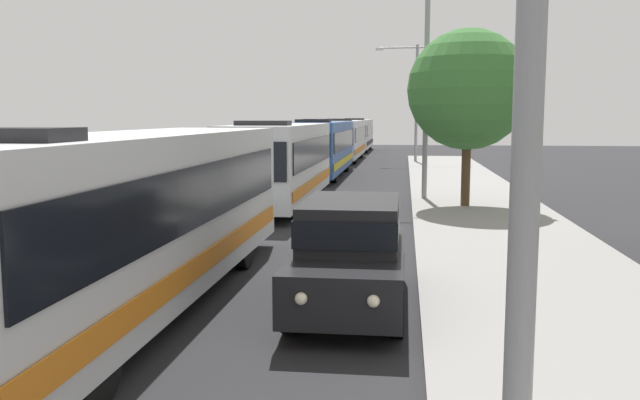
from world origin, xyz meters
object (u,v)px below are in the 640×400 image
(bus_lead, at_px, (131,214))
(streetlamp_far, at_px, (417,90))
(roadside_tree, at_px, (468,90))
(box_truck_oncoming, at_px, (319,134))
(bus_fourth_in_line, at_px, (344,138))
(bus_rear, at_px, (357,134))
(bus_second_in_line, at_px, (281,161))
(streetlamp_mid, at_px, (427,62))
(bus_middle, at_px, (322,146))
(white_suv, at_px, (351,250))

(bus_lead, bearing_deg, streetlamp_far, 81.87)
(roadside_tree, bearing_deg, box_truck_oncoming, 105.19)
(streetlamp_far, height_order, roadside_tree, streetlamp_far)
(bus_lead, height_order, bus_fourth_in_line, same)
(bus_fourth_in_line, distance_m, bus_rear, 14.24)
(bus_second_in_line, relative_size, streetlamp_mid, 1.22)
(streetlamp_mid, relative_size, roadside_tree, 1.37)
(bus_lead, relative_size, bus_rear, 1.07)
(box_truck_oncoming, relative_size, streetlamp_far, 0.99)
(bus_lead, height_order, bus_rear, same)
(streetlamp_mid, bearing_deg, streetlamp_far, 90.00)
(bus_middle, height_order, bus_rear, same)
(box_truck_oncoming, height_order, streetlamp_far, streetlamp_far)
(streetlamp_mid, bearing_deg, box_truck_oncoming, 103.94)
(bus_fourth_in_line, relative_size, bus_rear, 1.06)
(roadside_tree, bearing_deg, streetlamp_far, 93.32)
(bus_rear, relative_size, streetlamp_far, 1.41)
(box_truck_oncoming, relative_size, streetlamp_mid, 0.94)
(bus_second_in_line, xyz_separation_m, bus_middle, (0.00, 12.59, 0.00))
(white_suv, xyz_separation_m, streetlamp_mid, (1.70, 15.14, 4.42))
(bus_fourth_in_line, bearing_deg, bus_lead, -90.00)
(bus_fourth_in_line, relative_size, streetlamp_mid, 1.43)
(bus_lead, xyz_separation_m, streetlamp_far, (5.40, 37.78, 3.50))
(streetlamp_mid, relative_size, streetlamp_far, 1.05)
(bus_second_in_line, relative_size, bus_rear, 0.90)
(bus_second_in_line, bearing_deg, bus_middle, 90.00)
(bus_second_in_line, height_order, bus_rear, same)
(bus_rear, bearing_deg, bus_middle, -90.00)
(bus_lead, height_order, bus_second_in_line, same)
(streetlamp_mid, xyz_separation_m, roadside_tree, (1.40, -2.16, -1.17))
(bus_lead, xyz_separation_m, roadside_tree, (6.80, 13.62, 2.59))
(white_suv, relative_size, box_truck_oncoming, 0.58)
(white_suv, bearing_deg, bus_middle, 98.13)
(white_suv, relative_size, roadside_tree, 0.75)
(bus_rear, distance_m, streetlamp_far, 18.03)
(white_suv, xyz_separation_m, streetlamp_far, (1.70, 37.15, 4.16))
(bus_lead, xyz_separation_m, white_suv, (3.70, 0.63, -0.66))
(bus_middle, distance_m, bus_rear, 28.11)
(bus_fourth_in_line, bearing_deg, streetlamp_far, -25.76)
(box_truck_oncoming, height_order, roadside_tree, roadside_tree)
(box_truck_oncoming, distance_m, roadside_tree, 38.64)
(roadside_tree, bearing_deg, streetlamp_mid, 122.94)
(bus_rear, bearing_deg, bus_lead, -90.00)
(streetlamp_mid, bearing_deg, bus_middle, 116.69)
(streetlamp_mid, bearing_deg, white_suv, -96.40)
(bus_second_in_line, relative_size, white_suv, 2.22)
(bus_lead, relative_size, streetlamp_mid, 1.43)
(bus_fourth_in_line, distance_m, white_suv, 39.93)
(bus_fourth_in_line, xyz_separation_m, streetlamp_mid, (5.40, -24.61, 3.76))
(box_truck_oncoming, bearing_deg, roadside_tree, -74.81)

